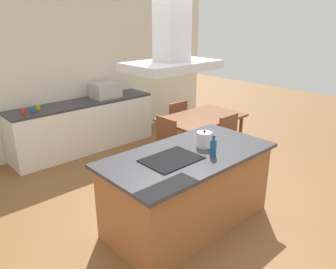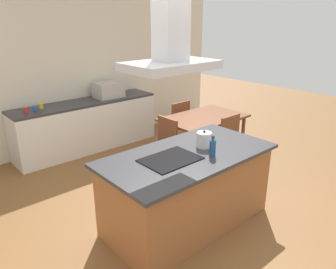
{
  "view_description": "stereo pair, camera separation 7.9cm",
  "coord_description": "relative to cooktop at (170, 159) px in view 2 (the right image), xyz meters",
  "views": [
    {
      "loc": [
        -2.43,
        -2.3,
        2.34
      ],
      "look_at": [
        0.05,
        0.4,
        1.0
      ],
      "focal_mm": 34.88,
      "sensor_mm": 36.0,
      "label": 1
    },
    {
      "loc": [
        -2.37,
        -2.35,
        2.34
      ],
      "look_at": [
        0.05,
        0.4,
        1.0
      ],
      "focal_mm": 34.88,
      "sensor_mm": 36.0,
      "label": 2
    }
  ],
  "objects": [
    {
      "name": "olive_oil_bottle",
      "position": [
        0.41,
        -0.22,
        0.09
      ],
      "size": [
        0.07,
        0.07,
        0.23
      ],
      "color": "navy",
      "rests_on": "kitchen_island"
    },
    {
      "name": "cooktop",
      "position": [
        0.0,
        0.0,
        0.0
      ],
      "size": [
        0.6,
        0.44,
        0.01
      ],
      "primitive_type": "cube",
      "color": "black",
      "rests_on": "kitchen_island"
    },
    {
      "name": "chair_facing_back_wall",
      "position": [
        1.8,
        1.84,
        -0.4
      ],
      "size": [
        0.42,
        0.42,
        0.89
      ],
      "color": "#333338",
      "rests_on": "ground"
    },
    {
      "name": "coffee_mug_red",
      "position": [
        -0.52,
        2.81,
        0.04
      ],
      "size": [
        0.08,
        0.08,
        0.09
      ],
      "primitive_type": "cylinder",
      "color": "red",
      "rests_on": "back_counter"
    },
    {
      "name": "dining_table",
      "position": [
        1.8,
        1.18,
        -0.24
      ],
      "size": [
        1.4,
        0.9,
        0.75
      ],
      "color": "brown",
      "rests_on": "ground"
    },
    {
      "name": "tea_kettle",
      "position": [
        0.54,
        0.02,
        0.08
      ],
      "size": [
        0.23,
        0.18,
        0.2
      ],
      "color": "silver",
      "rests_on": "kitchen_island"
    },
    {
      "name": "wall_back",
      "position": [
        0.26,
        3.25,
        0.44
      ],
      "size": [
        7.2,
        0.1,
        2.7
      ],
      "primitive_type": "cube",
      "color": "beige",
      "rests_on": "ground"
    },
    {
      "name": "back_counter",
      "position": [
        0.53,
        2.88,
        -0.46
      ],
      "size": [
        2.64,
        0.62,
        0.9
      ],
      "color": "silver",
      "rests_on": "ground"
    },
    {
      "name": "countertop_microwave",
      "position": [
        1.02,
        2.88,
        0.13
      ],
      "size": [
        0.5,
        0.38,
        0.28
      ],
      "primitive_type": "cube",
      "color": "#B2AFAA",
      "rests_on": "back_counter"
    },
    {
      "name": "coffee_mug_yellow",
      "position": [
        -0.25,
        2.93,
        0.04
      ],
      "size": [
        0.08,
        0.08,
        0.09
      ],
      "primitive_type": "cylinder",
      "color": "gold",
      "rests_on": "back_counter"
    },
    {
      "name": "coffee_mug_blue",
      "position": [
        -0.38,
        2.83,
        0.04
      ],
      "size": [
        0.08,
        0.08,
        0.09
      ],
      "primitive_type": "cylinder",
      "color": "#2D56B2",
      "rests_on": "back_counter"
    },
    {
      "name": "ground",
      "position": [
        0.26,
        1.5,
        -0.91
      ],
      "size": [
        16.0,
        16.0,
        0.0
      ],
      "primitive_type": "plane",
      "color": "brown"
    },
    {
      "name": "kitchen_island",
      "position": [
        0.26,
        0.0,
        -0.45
      ],
      "size": [
        1.99,
        1.03,
        0.9
      ],
      "color": "#995B33",
      "rests_on": "ground"
    },
    {
      "name": "chair_facing_island",
      "position": [
        1.8,
        0.51,
        -0.4
      ],
      "size": [
        0.42,
        0.42,
        0.89
      ],
      "color": "#333338",
      "rests_on": "ground"
    },
    {
      "name": "range_hood",
      "position": [
        0.0,
        0.0,
        1.2
      ],
      "size": [
        0.9,
        0.55,
        0.78
      ],
      "color": "#ADADB2"
    },
    {
      "name": "chair_at_left_end",
      "position": [
        0.89,
        1.18,
        -0.4
      ],
      "size": [
        0.42,
        0.42,
        0.89
      ],
      "color": "#333338",
      "rests_on": "ground"
    }
  ]
}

